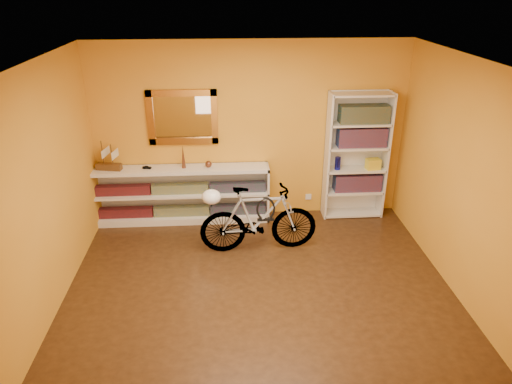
{
  "coord_description": "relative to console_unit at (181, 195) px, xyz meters",
  "views": [
    {
      "loc": [
        -0.34,
        -4.44,
        3.33
      ],
      "look_at": [
        0.0,
        0.7,
        0.95
      ],
      "focal_mm": 32.56,
      "sensor_mm": 36.0,
      "label": 1
    }
  ],
  "objects": [
    {
      "name": "right_wall",
      "position": [
        3.29,
        -1.81,
        0.88
      ],
      "size": [
        0.01,
        4.0,
        2.6
      ],
      "primitive_type": "cube",
      "color": "orange",
      "rests_on": "ground"
    },
    {
      "name": "red_tin",
      "position": [
        2.39,
        0.06,
        1.14
      ],
      "size": [
        0.19,
        0.19,
        0.2
      ],
      "primitive_type": "cube",
      "rotation": [
        0.0,
        0.0,
        0.25
      ],
      "color": "maroon",
      "rests_on": "bookcase"
    },
    {
      "name": "left_wall",
      "position": [
        -1.22,
        -1.81,
        0.88
      ],
      "size": [
        0.01,
        4.0,
        2.6
      ],
      "primitive_type": "cube",
      "color": "orange",
      "rests_on": "ground"
    },
    {
      "name": "gilt_mirror",
      "position": [
        0.09,
        0.15,
        1.12
      ],
      "size": [
        0.98,
        0.06,
        0.78
      ],
      "primitive_type": "cube",
      "color": "#975C1B",
      "rests_on": "back_wall"
    },
    {
      "name": "helmet",
      "position": [
        0.49,
        -0.94,
        0.39
      ],
      "size": [
        0.25,
        0.24,
        0.19
      ],
      "primitive_type": "ellipsoid",
      "color": "white",
      "rests_on": "bicycle"
    },
    {
      "name": "decorative_orb",
      "position": [
        0.43,
        0.0,
        0.47
      ],
      "size": [
        0.1,
        0.1,
        0.1
      ],
      "primitive_type": "sphere",
      "color": "brown",
      "rests_on": "console_unit"
    },
    {
      "name": "cd_row_lower",
      "position": [
        0.0,
        -0.02,
        -0.26
      ],
      "size": [
        2.5,
        0.13,
        0.14
      ],
      "primitive_type": "cube",
      "color": "black",
      "rests_on": "console_unit"
    },
    {
      "name": "yellow_bag",
      "position": [
        2.84,
        -0.01,
        0.42
      ],
      "size": [
        0.22,
        0.16,
        0.16
      ],
      "primitive_type": "cube",
      "rotation": [
        0.0,
        0.0,
        0.13
      ],
      "color": "yellow",
      "rests_on": "bookcase"
    },
    {
      "name": "u_lock",
      "position": [
        1.18,
        -0.9,
        0.18
      ],
      "size": [
        0.25,
        0.03,
        0.25
      ],
      "primitive_type": "torus",
      "rotation": [
        1.57,
        0.0,
        0.0
      ],
      "color": "black",
      "rests_on": "bicycle"
    },
    {
      "name": "console_unit",
      "position": [
        0.0,
        0.0,
        0.0
      ],
      "size": [
        2.6,
        0.35,
        0.85
      ],
      "primitive_type": null,
      "color": "silver",
      "rests_on": "floor"
    },
    {
      "name": "bicycle",
      "position": [
        1.09,
        -0.91,
        0.04
      ],
      "size": [
        0.49,
        1.6,
        0.93
      ],
      "primitive_type": "imported",
      "rotation": [
        0.0,
        0.0,
        1.62
      ],
      "color": "silver",
      "rests_on": "floor"
    },
    {
      "name": "travel_mug",
      "position": [
        2.32,
        0.01,
        0.43
      ],
      "size": [
        0.08,
        0.08,
        0.19
      ],
      "primitive_type": "cylinder",
      "color": "#161897",
      "rests_on": "bookcase"
    },
    {
      "name": "book_row_c",
      "position": [
        2.64,
        0.03,
        1.16
      ],
      "size": [
        0.7,
        0.22,
        0.25
      ],
      "primitive_type": "cube",
      "color": "#16454E",
      "rests_on": "bookcase"
    },
    {
      "name": "bronze_ornament",
      "position": [
        0.07,
        0.0,
        0.6
      ],
      "size": [
        0.06,
        0.06,
        0.34
      ],
      "primitive_type": "cone",
      "color": "brown",
      "rests_on": "console_unit"
    },
    {
      "name": "bookcase",
      "position": [
        2.59,
        0.03,
        0.52
      ],
      "size": [
        0.9,
        0.3,
        1.9
      ],
      "primitive_type": null,
      "color": "silver",
      "rests_on": "floor"
    },
    {
      "name": "book_row_a",
      "position": [
        2.64,
        0.03,
        0.12
      ],
      "size": [
        0.7,
        0.22,
        0.26
      ],
      "primitive_type": "cube",
      "color": "maroon",
      "rests_on": "bookcase"
    },
    {
      "name": "back_wall",
      "position": [
        1.04,
        0.19,
        0.88
      ],
      "size": [
        4.5,
        0.01,
        2.6
      ],
      "primitive_type": "cube",
      "color": "orange",
      "rests_on": "ground"
    },
    {
      "name": "ceiling",
      "position": [
        1.04,
        -1.81,
        2.18
      ],
      "size": [
        4.5,
        4.0,
        0.01
      ],
      "primitive_type": "cube",
      "color": "silver",
      "rests_on": "ground"
    },
    {
      "name": "cd_row_upper",
      "position": [
        0.0,
        -0.02,
        0.11
      ],
      "size": [
        2.5,
        0.13,
        0.14
      ],
      "primitive_type": "cube",
      "color": "navy",
      "rests_on": "console_unit"
    },
    {
      "name": "toy_car",
      "position": [
        -0.45,
        0.0,
        0.43
      ],
      "size": [
        0.0,
        0.0,
        0.0
      ],
      "primitive_type": "imported",
      "rotation": [
        0.0,
        0.0,
        1.44
      ],
      "color": "black",
      "rests_on": "console_unit"
    },
    {
      "name": "floor",
      "position": [
        1.04,
        -1.81,
        -0.43
      ],
      "size": [
        4.5,
        4.0,
        0.01
      ],
      "primitive_type": "cube",
      "color": "black",
      "rests_on": "ground"
    },
    {
      "name": "book_row_b",
      "position": [
        2.64,
        0.03,
        0.83
      ],
      "size": [
        0.7,
        0.22,
        0.28
      ],
      "primitive_type": "cube",
      "color": "maroon",
      "rests_on": "bookcase"
    },
    {
      "name": "model_ship",
      "position": [
        -0.98,
        0.0,
        0.64
      ],
      "size": [
        0.38,
        0.2,
        0.43
      ],
      "primitive_type": null,
      "rotation": [
        0.0,
        0.0,
        -0.2
      ],
      "color": "#452B13",
      "rests_on": "console_unit"
    },
    {
      "name": "wall_socket",
      "position": [
        1.94,
        0.17,
        -0.17
      ],
      "size": [
        0.09,
        0.02,
        0.09
      ],
      "primitive_type": "cube",
      "color": "silver",
      "rests_on": "back_wall"
    }
  ]
}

